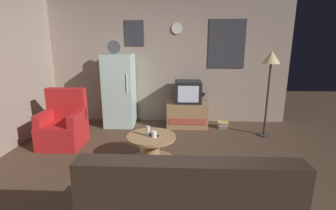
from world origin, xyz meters
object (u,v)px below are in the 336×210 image
(crt_tv, at_px, (188,92))
(standing_lamp, at_px, (271,64))
(armchair, at_px, (64,126))
(wine_glass, at_px, (148,131))
(fridge, at_px, (120,90))
(remote_control, at_px, (154,135))
(tv_stand, at_px, (187,114))
(book_stack, at_px, (223,125))
(coffee_table, at_px, (151,149))
(mug_ceramic_white, at_px, (154,134))

(crt_tv, relative_size, standing_lamp, 0.34)
(armchair, bearing_deg, wine_glass, -22.25)
(crt_tv, bearing_deg, fridge, 178.77)
(remote_control, bearing_deg, fridge, 149.80)
(tv_stand, height_order, book_stack, tv_stand)
(coffee_table, bearing_deg, standing_lamp, 30.52)
(coffee_table, bearing_deg, crt_tv, 70.88)
(tv_stand, distance_m, armchair, 2.41)
(mug_ceramic_white, height_order, book_stack, mug_ceramic_white)
(standing_lamp, xyz_separation_m, book_stack, (-0.73, 0.37, -1.28))
(fridge, height_order, crt_tv, fridge)
(coffee_table, distance_m, remote_control, 0.23)
(tv_stand, relative_size, wine_glass, 5.60)
(crt_tv, xyz_separation_m, standing_lamp, (1.46, -0.47, 0.61))
(tv_stand, relative_size, mug_ceramic_white, 9.33)
(tv_stand, bearing_deg, standing_lamp, -17.96)
(standing_lamp, bearing_deg, mug_ceramic_white, -147.71)
(mug_ceramic_white, bearing_deg, armchair, 157.57)
(tv_stand, bearing_deg, crt_tv, -6.98)
(crt_tv, height_order, standing_lamp, standing_lamp)
(mug_ceramic_white, bearing_deg, fridge, 116.95)
(wine_glass, bearing_deg, tv_stand, 69.93)
(wine_glass, distance_m, remote_control, 0.11)
(tv_stand, height_order, standing_lamp, standing_lamp)
(fridge, height_order, tv_stand, fridge)
(tv_stand, distance_m, coffee_table, 1.77)
(mug_ceramic_white, xyz_separation_m, remote_control, (-0.01, 0.05, -0.03))
(remote_control, height_order, armchair, armchair)
(crt_tv, relative_size, armchair, 0.56)
(crt_tv, height_order, mug_ceramic_white, crt_tv)
(mug_ceramic_white, relative_size, armchair, 0.09)
(mug_ceramic_white, relative_size, book_stack, 0.43)
(fridge, xyz_separation_m, remote_control, (0.89, -1.71, -0.32))
(coffee_table, bearing_deg, book_stack, 50.15)
(tv_stand, relative_size, standing_lamp, 0.53)
(fridge, xyz_separation_m, wine_glass, (0.80, -1.72, -0.26))
(crt_tv, xyz_separation_m, remote_control, (-0.54, -1.68, -0.31))
(book_stack, bearing_deg, remote_control, -128.91)
(wine_glass, xyz_separation_m, book_stack, (1.36, 1.59, -0.42))
(crt_tv, bearing_deg, wine_glass, -110.32)
(wine_glass, xyz_separation_m, remote_control, (0.08, 0.01, -0.06))
(mug_ceramic_white, bearing_deg, wine_glass, 154.55)
(fridge, height_order, coffee_table, fridge)
(standing_lamp, height_order, armchair, standing_lamp)
(fridge, height_order, mug_ceramic_white, fridge)
(fridge, xyz_separation_m, coffee_table, (0.85, -1.71, -0.54))
(wine_glass, bearing_deg, fridge, 115.07)
(coffee_table, xyz_separation_m, armchair, (-1.60, 0.62, 0.13))
(book_stack, bearing_deg, standing_lamp, -27.08)
(tv_stand, height_order, mug_ceramic_white, tv_stand)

